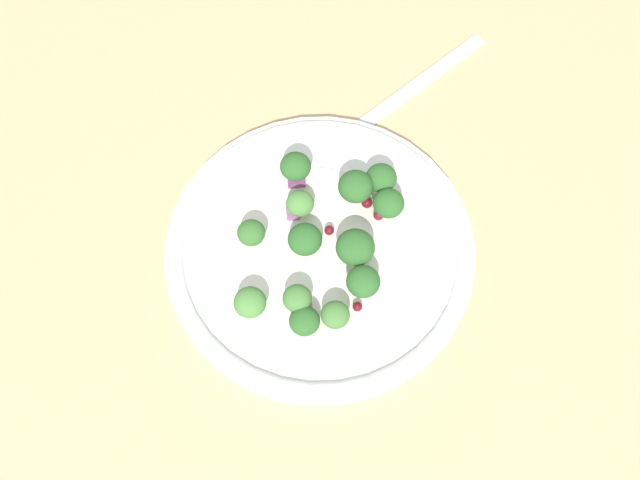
{
  "coord_description": "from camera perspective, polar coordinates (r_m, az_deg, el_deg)",
  "views": [
    {
      "loc": [
        -2.02,
        -22.05,
        56.63
      ],
      "look_at": [
        1.12,
        2.07,
        2.7
      ],
      "focal_mm": 44.42,
      "sensor_mm": 36.0,
      "label": 1
    }
  ],
  "objects": [
    {
      "name": "fork",
      "position": [
        0.68,
        5.27,
        9.84
      ],
      "size": [
        16.6,
        11.6,
        0.5
      ],
      "color": "silver",
      "rests_on": "ground_plane"
    },
    {
      "name": "onion_bit_0",
      "position": [
        0.58,
        -1.21,
        -4.84
      ],
      "size": [
        1.38,
        1.37,
        0.55
      ],
      "primitive_type": "cube",
      "rotation": [
        0.0,
        0.0,
        3.03
      ],
      "color": "#A35B93",
      "rests_on": "plate"
    },
    {
      "name": "broccoli_floret_3",
      "position": [
        0.58,
        2.56,
        -0.56
      ],
      "size": [
        2.9,
        2.9,
        2.93
      ],
      "color": "#9EC684",
      "rests_on": "plate"
    },
    {
      "name": "broccoli_floret_0",
      "position": [
        0.57,
        -1.12,
        -5.88
      ],
      "size": [
        2.23,
        2.23,
        2.26
      ],
      "color": "#8EB77A",
      "rests_on": "plate"
    },
    {
      "name": "broccoli_floret_11",
      "position": [
        0.61,
        -1.74,
        5.29
      ],
      "size": [
        2.42,
        2.42,
        2.45
      ],
      "color": "#ADD18E",
      "rests_on": "plate"
    },
    {
      "name": "broccoli_floret_5",
      "position": [
        0.59,
        -0.65,
        0.08
      ],
      "size": [
        2.6,
        2.6,
        2.63
      ],
      "color": "#9EC684",
      "rests_on": "plate"
    },
    {
      "name": "ground_plane",
      "position": [
        0.62,
        -0.78,
        -3.27
      ],
      "size": [
        180.0,
        180.0,
        2.0
      ],
      "primitive_type": "cube",
      "color": "tan"
    },
    {
      "name": "cranberry_0",
      "position": [
        0.6,
        0.67,
        0.71
      ],
      "size": [
        0.76,
        0.76,
        0.76
      ],
      "primitive_type": "sphere",
      "color": "maroon",
      "rests_on": "plate"
    },
    {
      "name": "broccoli_floret_9",
      "position": [
        0.61,
        4.43,
        4.45
      ],
      "size": [
        2.42,
        2.42,
        2.45
      ],
      "color": "#8EB77A",
      "rests_on": "plate"
    },
    {
      "name": "dressing_pool",
      "position": [
        0.6,
        -0.0,
        -0.55
      ],
      "size": [
        13.84,
        13.84,
        0.2
      ],
      "primitive_type": "cylinder",
      "color": "white",
      "rests_on": "plate"
    },
    {
      "name": "cranberry_1",
      "position": [
        0.61,
        4.24,
        1.79
      ],
      "size": [
        0.79,
        0.79,
        0.79
      ],
      "primitive_type": "sphere",
      "color": "maroon",
      "rests_on": "plate"
    },
    {
      "name": "cranberry_3",
      "position": [
        0.62,
        3.4,
        2.71
      ],
      "size": [
        0.88,
        0.88,
        0.88
      ],
      "primitive_type": "sphere",
      "color": "maroon",
      "rests_on": "plate"
    },
    {
      "name": "broccoli_floret_2",
      "position": [
        0.59,
        -4.97,
        0.51
      ],
      "size": [
        2.13,
        2.13,
        2.15
      ],
      "color": "#9EC684",
      "rests_on": "plate"
    },
    {
      "name": "broccoli_floret_12",
      "position": [
        0.57,
        3.13,
        -3.03
      ],
      "size": [
        2.49,
        2.49,
        2.52
      ],
      "color": "#ADD18E",
      "rests_on": "plate"
    },
    {
      "name": "broccoli_floret_7",
      "position": [
        0.57,
        1.11,
        -5.42
      ],
      "size": [
        2.1,
        2.1,
        2.12
      ],
      "color": "#ADD18E",
      "rests_on": "plate"
    },
    {
      "name": "onion_bit_2",
      "position": [
        0.63,
        -1.89,
        4.33
      ],
      "size": [
        1.45,
        1.4,
        0.37
      ],
      "primitive_type": "cube",
      "rotation": [
        0.0,
        0.0,
        3.1
      ],
      "color": "#843D75",
      "rests_on": "plate"
    },
    {
      "name": "broccoli_floret_4",
      "position": [
        0.6,
        4.95,
        2.63
      ],
      "size": [
        2.41,
        2.41,
        2.44
      ],
      "color": "#9EC684",
      "rests_on": "plate"
    },
    {
      "name": "cranberry_2",
      "position": [
        0.58,
        2.71,
        -4.81
      ],
      "size": [
        0.73,
        0.73,
        0.73
      ],
      "primitive_type": "sphere",
      "color": "maroon",
      "rests_on": "plate"
    },
    {
      "name": "broccoli_floret_8",
      "position": [
        0.57,
        -5.06,
        -4.52
      ],
      "size": [
        2.38,
        2.38,
        2.41
      ],
      "color": "#ADD18E",
      "rests_on": "plate"
    },
    {
      "name": "broccoli_floret_1",
      "position": [
        0.6,
        2.58,
        3.84
      ],
      "size": [
        2.7,
        2.7,
        2.73
      ],
      "color": "#ADD18E",
      "rests_on": "plate"
    },
    {
      "name": "broccoli_floret_6",
      "position": [
        0.57,
        -1.66,
        -4.24
      ],
      "size": [
        2.12,
        2.12,
        2.15
      ],
      "color": "#ADD18E",
      "rests_on": "plate"
    },
    {
      "name": "broccoli_floret_10",
      "position": [
        0.6,
        -1.83,
        2.59
      ],
      "size": [
        2.16,
        2.16,
        2.18
      ],
      "color": "#ADD18E",
      "rests_on": "plate"
    },
    {
      "name": "plate",
      "position": [
        0.61,
        -0.0,
        -0.71
      ],
      "size": [
        23.86,
        23.86,
        1.7
      ],
      "color": "white",
      "rests_on": "ground_plane"
    },
    {
      "name": "onion_bit_1",
      "position": [
        0.61,
        -1.98,
        1.96
      ],
      "size": [
        1.03,
        1.19,
        0.35
      ],
      "primitive_type": "cube",
      "rotation": [
        0.0,
        0.0,
        1.55
      ],
      "color": "#A35B93",
      "rests_on": "plate"
    }
  ]
}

